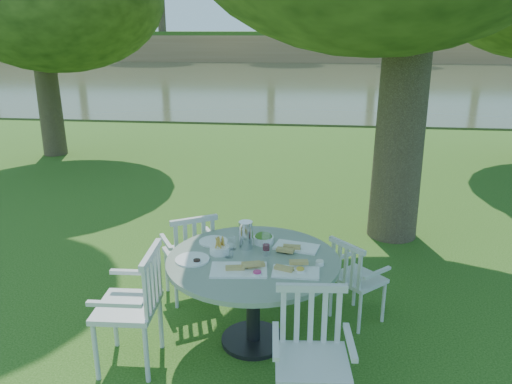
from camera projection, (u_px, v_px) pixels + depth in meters
ground at (254, 267)px, 5.80m from camera, size 140.00×140.00×0.00m
table at (253, 274)px, 4.20m from camera, size 1.45×1.45×0.81m
chair_ne at (353, 275)px, 4.56m from camera, size 0.57×0.57×0.82m
chair_nw at (192, 250)px, 4.94m from camera, size 0.62×0.61×0.92m
chair_sw at (139, 299)px, 3.94m from camera, size 0.50×0.53×1.01m
chair_se at (311, 345)px, 3.41m from camera, size 0.53×0.50×0.97m
tableware at (247, 249)px, 4.22m from camera, size 1.22×0.82×0.24m
river at (305, 80)px, 27.52m from camera, size 100.00×28.00×0.12m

